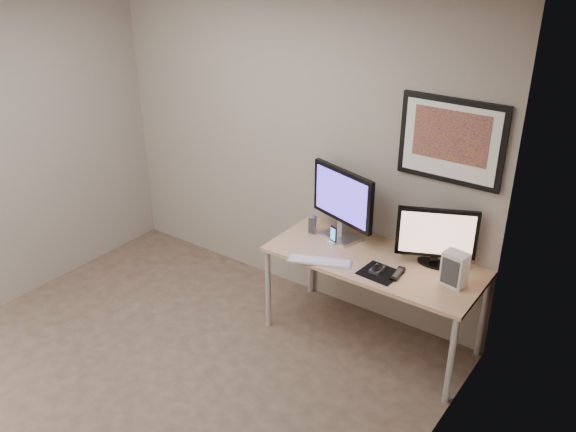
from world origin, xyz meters
name	(u,v)px	position (x,y,z in m)	size (l,w,h in m)	color
floor	(154,384)	(0.00, 0.00, 0.00)	(3.60, 3.60, 0.00)	#48362D
room	(181,149)	(0.00, 0.45, 1.64)	(3.60, 3.60, 3.60)	white
desk	(374,267)	(1.00, 1.35, 0.66)	(1.60, 0.70, 0.73)	#9D704C
framed_art	(451,141)	(1.35, 1.68, 1.62)	(0.75, 0.04, 0.60)	black
monitor_large	(342,201)	(0.62, 1.49, 1.05)	(0.61, 0.28, 0.57)	#B9B9BE
monitor_tv	(436,236)	(1.39, 1.52, 0.97)	(0.53, 0.27, 0.45)	black
speaker_left	(313,224)	(0.40, 1.43, 0.81)	(0.06, 0.06, 0.16)	#B9B9BE
speaker_right	(403,243)	(1.13, 1.54, 0.82)	(0.07, 0.07, 0.17)	#B9B9BE
phone_dock	(333,235)	(0.62, 1.38, 0.80)	(0.07, 0.07, 0.14)	black
keyboard	(319,261)	(0.69, 1.07, 0.74)	(0.47, 0.13, 0.02)	silver
mousepad	(380,273)	(1.13, 1.19, 0.73)	(0.27, 0.24, 0.00)	black
mouse	(377,268)	(1.10, 1.20, 0.75)	(0.07, 0.12, 0.04)	black
remote	(398,274)	(1.24, 1.24, 0.74)	(0.05, 0.19, 0.02)	black
fan_unit	(455,269)	(1.60, 1.35, 0.85)	(0.16, 0.12, 0.25)	silver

